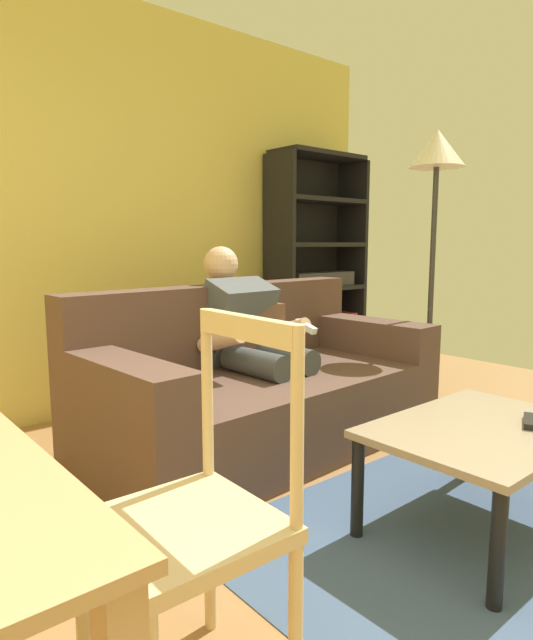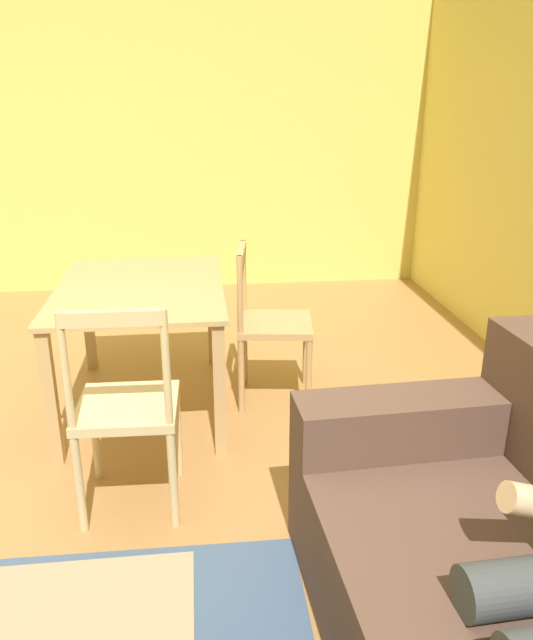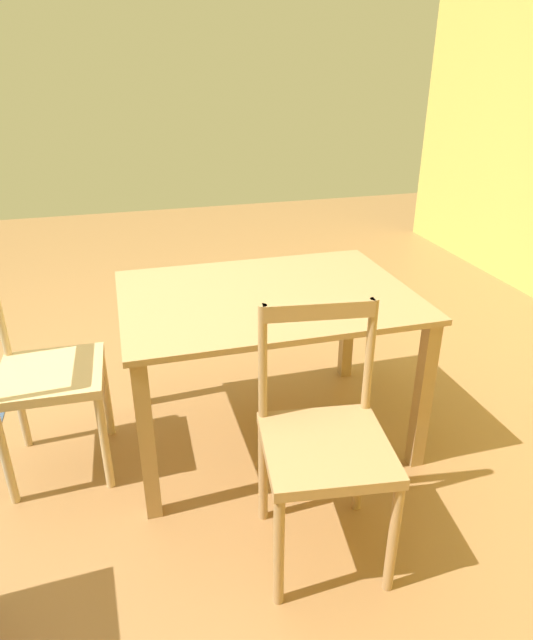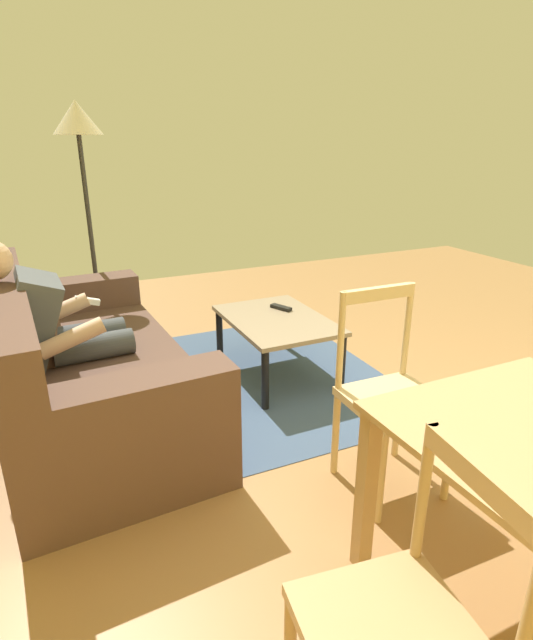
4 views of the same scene
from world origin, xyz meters
name	(u,v)px [view 1 (image 1 of 4)]	position (x,y,z in m)	size (l,w,h in m)	color
couch	(258,388)	(1.31, 1.47, 0.32)	(2.09, 1.09, 0.90)	brown
person_lounging	(251,340)	(1.32, 1.56, 0.59)	(0.61, 0.96, 1.13)	#4C5156
coffee_table	(482,439)	(1.37, 0.16, 0.38)	(0.91, 0.64, 0.43)	gray
tv_remote	(531,421)	(1.53, 0.04, 0.45)	(0.05, 0.17, 0.02)	black
bookshelf	(315,291)	(2.75, 2.45, 0.73)	(0.92, 0.36, 1.90)	black
dining_chair_facing_couch	(196,522)	(0.06, 0.20, 0.47)	(0.43, 0.43, 0.97)	#D1B27F
area_rug	(477,527)	(1.37, 0.16, 0.00)	(2.00, 1.40, 0.01)	#3D5170
floor_lamp	(436,175)	(2.60, 1.20, 1.59)	(0.36, 0.36, 1.88)	black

